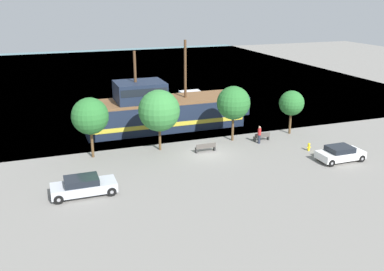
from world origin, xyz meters
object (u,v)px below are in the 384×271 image
(parked_car_curb_mid, at_px, (83,186))
(bench_promenade_east, at_px, (262,137))
(pirate_ship, at_px, (162,110))
(parked_car_curb_front, at_px, (340,154))
(pedestrian_walking_near, at_px, (259,135))
(moored_boat_dockside, at_px, (193,97))
(fire_hydrant, at_px, (309,146))
(bench_promenade_west, at_px, (206,147))

(parked_car_curb_mid, relative_size, bench_promenade_east, 2.80)
(pirate_ship, xyz_separation_m, parked_car_curb_front, (12.01, -15.03, -1.29))
(pirate_ship, xyz_separation_m, pedestrian_walking_near, (7.55, -8.40, -1.07))
(moored_boat_dockside, xyz_separation_m, fire_hydrant, (3.36, -22.57, -0.11))
(bench_promenade_east, relative_size, pedestrian_walking_near, 0.94)
(moored_boat_dockside, bearing_deg, fire_hydrant, -81.52)
(parked_car_curb_mid, bearing_deg, pedestrian_walking_near, 18.32)
(pirate_ship, bearing_deg, moored_boat_dockside, 54.67)
(moored_boat_dockside, bearing_deg, parked_car_curb_front, -80.26)
(pedestrian_walking_near, bearing_deg, bench_promenade_west, -175.64)
(bench_promenade_west, height_order, pedestrian_walking_near, pedestrian_walking_near)
(parked_car_curb_front, relative_size, parked_car_curb_mid, 0.87)
(parked_car_curb_front, distance_m, bench_promenade_east, 8.18)
(parked_car_curb_mid, height_order, bench_promenade_east, parked_car_curb_mid)
(moored_boat_dockside, bearing_deg, pedestrian_walking_near, -90.12)
(parked_car_curb_front, bearing_deg, pedestrian_walking_near, 123.94)
(fire_hydrant, height_order, bench_promenade_east, bench_promenade_east)
(moored_boat_dockside, bearing_deg, bench_promenade_east, -88.20)
(fire_hydrant, distance_m, bench_promenade_west, 9.76)
(pirate_ship, relative_size, parked_car_curb_front, 4.49)
(pirate_ship, bearing_deg, parked_car_curb_front, -51.38)
(pedestrian_walking_near, bearing_deg, parked_car_curb_mid, -161.68)
(parked_car_curb_front, xyz_separation_m, fire_hydrant, (-1.05, 3.16, -0.27))
(parked_car_curb_mid, distance_m, bench_promenade_west, 12.95)
(pirate_ship, relative_size, bench_promenade_west, 9.41)
(parked_car_curb_front, distance_m, pedestrian_walking_near, 7.99)
(pirate_ship, bearing_deg, fire_hydrant, -47.30)
(pirate_ship, xyz_separation_m, fire_hydrant, (10.95, -11.87, -1.56))
(fire_hydrant, bearing_deg, pirate_ship, 132.70)
(moored_boat_dockside, relative_size, bench_promenade_east, 4.24)
(pedestrian_walking_near, bearing_deg, moored_boat_dockside, 89.88)
(moored_boat_dockside, xyz_separation_m, parked_car_curb_mid, (-17.68, -24.95, 0.19))
(bench_promenade_west, bearing_deg, bench_promenade_east, 9.15)
(pirate_ship, xyz_separation_m, bench_promenade_west, (1.67, -8.85, -1.53))
(parked_car_curb_mid, xyz_separation_m, bench_promenade_west, (11.77, 5.39, -0.26))
(fire_hydrant, height_order, pedestrian_walking_near, pedestrian_walking_near)
(parked_car_curb_front, xyz_separation_m, bench_promenade_west, (-10.33, 6.18, -0.24))
(pirate_ship, height_order, fire_hydrant, pirate_ship)
(pedestrian_walking_near, bearing_deg, fire_hydrant, -45.50)
(moored_boat_dockside, xyz_separation_m, bench_promenade_east, (0.58, -18.51, -0.09))
(pirate_ship, height_order, parked_car_curb_mid, pirate_ship)
(pirate_ship, relative_size, parked_car_curb_mid, 3.92)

